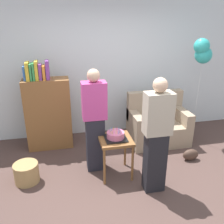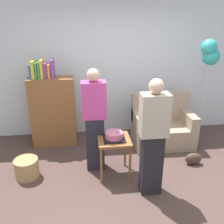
# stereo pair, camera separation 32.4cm
# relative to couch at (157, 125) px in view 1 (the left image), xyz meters

# --- Properties ---
(ground_plane) EXTENTS (8.00, 8.00, 0.00)m
(ground_plane) POSITION_rel_couch_xyz_m (-0.86, -1.34, -0.34)
(ground_plane) COLOR #4C3833
(wall_back) EXTENTS (6.00, 0.10, 2.70)m
(wall_back) POSITION_rel_couch_xyz_m (-0.86, 0.71, 1.01)
(wall_back) COLOR silver
(wall_back) RESTS_ON ground_plane
(couch) EXTENTS (1.10, 0.70, 0.96)m
(couch) POSITION_rel_couch_xyz_m (0.00, 0.00, 0.00)
(couch) COLOR gray
(couch) RESTS_ON ground_plane
(bookshelf) EXTENTS (0.80, 0.36, 1.62)m
(bookshelf) POSITION_rel_couch_xyz_m (-2.04, 0.23, 0.36)
(bookshelf) COLOR brown
(bookshelf) RESTS_ON ground_plane
(side_table) EXTENTS (0.48, 0.48, 0.62)m
(side_table) POSITION_rel_couch_xyz_m (-1.04, -0.91, 0.19)
(side_table) COLOR brown
(side_table) RESTS_ON ground_plane
(birthday_cake) EXTENTS (0.32, 0.32, 0.16)m
(birthday_cake) POSITION_rel_couch_xyz_m (-1.04, -0.91, 0.33)
(birthday_cake) COLOR black
(birthday_cake) RESTS_ON side_table
(person_blowing_candles) EXTENTS (0.36, 0.22, 1.63)m
(person_blowing_candles) POSITION_rel_couch_xyz_m (-1.32, -0.67, 0.49)
(person_blowing_candles) COLOR #23232D
(person_blowing_candles) RESTS_ON ground_plane
(person_holding_cake) EXTENTS (0.36, 0.22, 1.63)m
(person_holding_cake) POSITION_rel_couch_xyz_m (-0.59, -1.35, 0.49)
(person_holding_cake) COLOR black
(person_holding_cake) RESTS_ON ground_plane
(wicker_basket) EXTENTS (0.36, 0.36, 0.30)m
(wicker_basket) POSITION_rel_couch_xyz_m (-2.38, -0.81, -0.19)
(wicker_basket) COLOR #A88451
(wicker_basket) RESTS_ON ground_plane
(handbag) EXTENTS (0.28, 0.14, 0.20)m
(handbag) POSITION_rel_couch_xyz_m (0.31, -0.78, -0.24)
(handbag) COLOR #473328
(handbag) RESTS_ON ground_plane
(balloon_bunch) EXTENTS (0.36, 0.31, 1.96)m
(balloon_bunch) POSITION_rel_couch_xyz_m (0.71, -0.09, 1.38)
(balloon_bunch) COLOR silver
(balloon_bunch) RESTS_ON ground_plane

